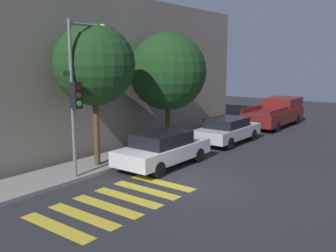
% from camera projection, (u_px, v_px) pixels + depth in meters
% --- Properties ---
extents(ground_plane, '(60.00, 60.00, 0.00)m').
position_uv_depth(ground_plane, '(187.00, 185.00, 12.86)').
color(ground_plane, '#28282D').
extents(sidewalk, '(26.00, 2.03, 0.14)m').
position_uv_depth(sidewalk, '(103.00, 163.00, 15.36)').
color(sidewalk, gray).
rests_on(sidewalk, ground).
extents(building_row, '(26.00, 6.00, 7.25)m').
position_uv_depth(building_row, '(35.00, 73.00, 17.38)').
color(building_row, gray).
rests_on(building_row, ground).
extents(crosswalk, '(4.86, 2.60, 0.00)m').
position_uv_depth(crosswalk, '(117.00, 202.00, 11.32)').
color(crosswalk, gold).
rests_on(crosswalk, ground).
extents(traffic_light_pole, '(1.99, 0.56, 5.60)m').
position_uv_depth(traffic_light_pole, '(81.00, 80.00, 12.95)').
color(traffic_light_pole, slate).
rests_on(traffic_light_pole, ground).
extents(sedan_near_corner, '(4.33, 1.84, 1.40)m').
position_uv_depth(sedan_near_corner, '(163.00, 148.00, 15.03)').
color(sedan_near_corner, silver).
rests_on(sedan_near_corner, ground).
extents(sedan_middle, '(4.22, 1.82, 1.32)m').
position_uv_depth(sedan_middle, '(227.00, 130.00, 19.28)').
color(sedan_middle, '#B7BABF').
rests_on(sedan_middle, ground).
extents(pickup_truck, '(5.75, 2.04, 1.76)m').
position_uv_depth(pickup_truck, '(276.00, 112.00, 24.45)').
color(pickup_truck, maroon).
rests_on(pickup_truck, ground).
extents(tree_near_corner, '(3.11, 3.11, 5.62)m').
position_uv_depth(tree_near_corner, '(94.00, 65.00, 14.16)').
color(tree_near_corner, '#4C3823').
rests_on(tree_near_corner, ground).
extents(tree_midblock, '(3.69, 3.69, 5.55)m').
position_uv_depth(tree_midblock, '(168.00, 72.00, 17.83)').
color(tree_midblock, '#42301E').
rests_on(tree_midblock, ground).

